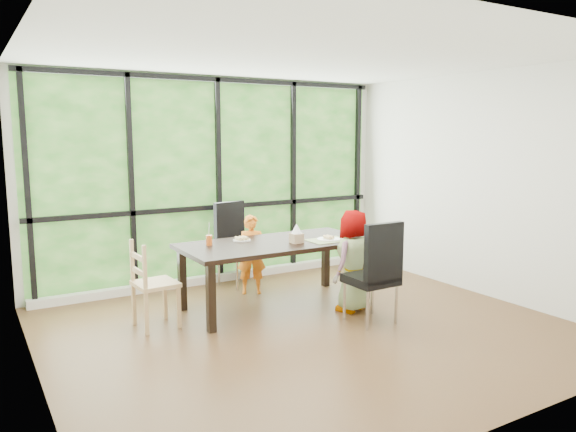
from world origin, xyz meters
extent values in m
plane|color=black|center=(0.00, 0.00, 0.00)|extent=(5.00, 5.00, 0.00)
plane|color=silver|center=(0.00, 2.25, 1.35)|extent=(5.00, 0.00, 5.00)
cube|color=#1B4915|center=(0.00, 2.23, 1.35)|extent=(4.80, 0.02, 2.65)
cube|color=silver|center=(0.00, 2.15, 0.05)|extent=(4.80, 0.12, 0.10)
cube|color=black|center=(0.09, 0.82, 0.38)|extent=(2.23, 1.20, 0.75)
cube|color=black|center=(0.12, 1.85, 0.54)|extent=(0.55, 0.55, 1.08)
cube|color=black|center=(0.66, -0.16, 0.54)|extent=(0.46, 0.46, 1.08)
cube|color=tan|center=(-1.30, 0.86, 0.45)|extent=(0.43, 0.45, 0.90)
imported|color=orange|center=(0.09, 1.43, 0.49)|extent=(0.42, 0.36, 0.98)
imported|color=slate|center=(0.72, 0.25, 0.57)|extent=(0.65, 0.53, 1.13)
cube|color=tan|center=(0.64, 0.58, 0.75)|extent=(0.46, 0.34, 0.01)
cylinder|color=white|center=(-0.22, 1.07, 0.76)|extent=(0.20, 0.20, 0.01)
cylinder|color=white|center=(0.66, 0.60, 0.76)|extent=(0.27, 0.27, 0.02)
cylinder|color=#DF5C1D|center=(-0.63, 1.03, 0.80)|extent=(0.07, 0.07, 0.11)
cylinder|color=#43D831|center=(0.99, 0.56, 0.81)|extent=(0.08, 0.08, 0.13)
cylinder|color=white|center=(1.09, 0.86, 0.80)|extent=(0.10, 0.10, 0.10)
cube|color=tan|center=(0.25, 0.65, 0.80)|extent=(0.13, 0.13, 0.11)
cylinder|color=white|center=(-0.63, 1.03, 0.90)|extent=(0.01, 0.04, 0.20)
cylinder|color=pink|center=(0.99, 0.56, 0.92)|extent=(0.01, 0.04, 0.20)
cone|color=white|center=(0.25, 0.65, 0.91)|extent=(0.12, 0.12, 0.11)
camera|label=1|loc=(-2.93, -4.49, 1.95)|focal=34.30mm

